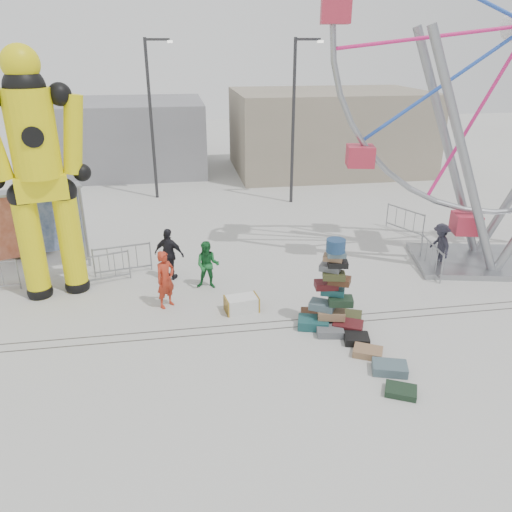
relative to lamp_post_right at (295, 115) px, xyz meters
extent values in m
plane|color=#9E9E99|center=(-3.09, -13.00, -4.48)|extent=(90.00, 90.00, 0.00)
cube|color=#47443F|center=(-3.09, -12.40, -4.48)|extent=(40.00, 0.04, 0.01)
cube|color=#47443F|center=(-3.09, -12.00, -4.48)|extent=(40.00, 0.04, 0.01)
cube|color=gray|center=(3.91, 7.00, -1.98)|extent=(12.00, 8.00, 5.00)
cube|color=gray|center=(-9.09, 9.00, -2.28)|extent=(10.00, 8.00, 4.40)
cylinder|color=#2D2D30|center=(-0.09, 0.00, -0.48)|extent=(0.16, 0.16, 8.00)
cube|color=#2D2D30|center=(0.51, 0.00, 3.42)|extent=(1.20, 0.15, 0.12)
cube|color=silver|center=(1.11, 0.00, 3.32)|extent=(0.25, 0.25, 0.12)
cylinder|color=#2D2D30|center=(-7.09, 2.00, -0.48)|extent=(0.16, 0.16, 8.00)
cube|color=#2D2D30|center=(-6.49, 2.00, 3.42)|extent=(1.20, 0.15, 0.12)
cube|color=silver|center=(-5.89, 2.00, 3.32)|extent=(0.25, 0.25, 0.12)
cube|color=#1B4F52|center=(-2.29, -12.49, -4.34)|extent=(1.03, 0.84, 0.29)
cube|color=#521519|center=(-1.34, -12.82, -4.35)|extent=(1.01, 0.90, 0.27)
cube|color=#4C2B18|center=(-2.10, -11.97, -4.36)|extent=(0.84, 0.63, 0.25)
cube|color=#3E4120|center=(-1.15, -12.30, -4.35)|extent=(0.96, 0.83, 0.27)
cube|color=slate|center=(-1.92, -12.97, -4.37)|extent=(0.84, 0.64, 0.22)
cube|color=black|center=(-1.56, -11.92, -4.36)|extent=(0.88, 0.77, 0.25)
cube|color=#966E4C|center=(-1.76, -12.50, -4.07)|extent=(0.89, 0.71, 0.25)
cube|color=#4C646D|center=(-2.01, -12.38, -3.83)|extent=(0.86, 0.78, 0.22)
cube|color=#1B311F|center=(-1.53, -12.60, -3.61)|extent=(0.77, 0.60, 0.22)
cube|color=#1B4F52|center=(-1.70, -12.34, -3.40)|extent=(0.79, 0.67, 0.20)
cube|color=#521519|center=(-1.91, -12.33, -3.20)|extent=(0.68, 0.50, 0.20)
cube|color=#4C2B18|center=(-1.58, -12.50, -3.00)|extent=(0.74, 0.66, 0.20)
cube|color=#3E4120|center=(-1.77, -12.55, -2.81)|extent=(0.70, 0.55, 0.18)
cube|color=slate|center=(-1.83, -12.38, -2.63)|extent=(0.70, 0.64, 0.18)
cube|color=black|center=(-1.67, -12.53, -2.46)|extent=(0.62, 0.48, 0.16)
cube|color=#966E4C|center=(-1.79, -12.43, -2.31)|extent=(0.63, 0.54, 0.16)
cube|color=#4C646D|center=(-1.74, -12.54, -2.16)|extent=(0.56, 0.41, 0.13)
cylinder|color=navy|center=(-1.76, -12.50, -1.92)|extent=(0.54, 0.54, 0.36)
sphere|color=black|center=(-10.68, -9.11, -4.32)|extent=(0.82, 0.82, 0.82)
cylinder|color=yellow|center=(-10.68, -9.11, -2.76)|extent=(0.75, 0.75, 3.44)
sphere|color=black|center=(-10.68, -9.11, -1.04)|extent=(0.86, 0.86, 0.86)
sphere|color=black|center=(-9.54, -8.82, -4.32)|extent=(0.82, 0.82, 0.82)
cylinder|color=yellow|center=(-9.54, -8.82, -2.76)|extent=(0.75, 0.75, 3.44)
sphere|color=black|center=(-9.54, -8.82, -1.04)|extent=(0.86, 0.86, 0.86)
cube|color=yellow|center=(-10.11, -8.96, -0.83)|extent=(1.67, 1.20, 0.75)
cylinder|color=yellow|center=(-10.11, -8.96, 0.78)|extent=(1.40, 1.40, 2.58)
sphere|color=black|center=(-10.11, -8.96, 2.07)|extent=(1.18, 1.18, 1.18)
sphere|color=yellow|center=(-10.11, -8.96, 2.72)|extent=(1.07, 1.07, 1.07)
sphere|color=black|center=(-9.22, -8.74, 1.86)|extent=(0.69, 0.69, 0.69)
cylinder|color=yellow|center=(-9.01, -8.68, 0.68)|extent=(0.99, 0.76, 2.42)
sphere|color=black|center=(-8.91, -8.66, -0.51)|extent=(0.56, 0.56, 0.56)
cube|color=gray|center=(5.33, -9.06, -4.38)|extent=(5.70, 4.14, 0.21)
cylinder|color=gray|center=(3.52, -9.61, -0.36)|extent=(3.57, 1.08, 8.37)
cylinder|color=gray|center=(3.92, -7.80, -0.36)|extent=(3.57, 1.08, 8.37)
cube|color=#AC2439|center=(5.33, -9.06, -2.94)|extent=(1.11, 1.11, 0.72)
cylinder|color=gray|center=(-9.52, -6.54, -2.95)|extent=(0.10, 0.10, 3.06)
cube|color=gray|center=(-11.44, -7.24, -1.42)|extent=(4.27, 2.14, 0.08)
cube|color=navy|center=(-10.48, -6.89, -2.65)|extent=(1.83, 0.69, 2.24)
cube|color=silver|center=(-4.23, -11.18, -4.24)|extent=(1.09, 0.73, 0.48)
cube|color=#3E4120|center=(-1.45, -11.70, -4.39)|extent=(0.85, 0.66, 0.19)
cube|color=slate|center=(-1.42, -12.49, -4.38)|extent=(0.84, 0.71, 0.21)
cube|color=black|center=(-1.30, -13.47, -4.37)|extent=(0.78, 0.69, 0.22)
cube|color=#966E4C|center=(-1.22, -14.13, -4.38)|extent=(0.91, 0.82, 0.21)
cube|color=#4C646D|center=(-0.94, -14.92, -4.36)|extent=(1.00, 0.80, 0.25)
cube|color=#1B311F|center=(-1.02, -15.77, -4.40)|extent=(0.89, 0.80, 0.16)
imported|color=#A22A17|center=(-6.53, -10.49, -3.55)|extent=(0.81, 0.78, 1.87)
imported|color=#175E28|center=(-5.14, -9.38, -3.65)|extent=(0.93, 0.80, 1.67)
imported|color=black|center=(-6.41, -8.47, -3.55)|extent=(1.19, 0.88, 1.87)
imported|color=#22212D|center=(3.49, -8.95, -3.65)|extent=(0.67, 1.11, 1.67)
imported|color=#8F825C|center=(-13.09, -4.43, -3.88)|extent=(4.73, 3.43, 1.19)
camera|label=1|loc=(-5.98, -24.76, 3.22)|focal=35.00mm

